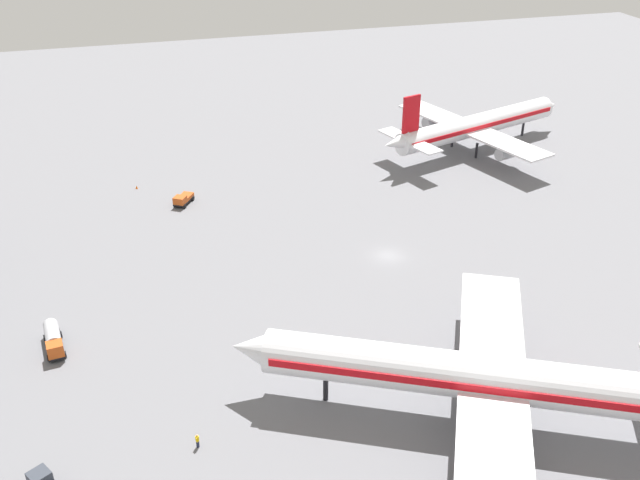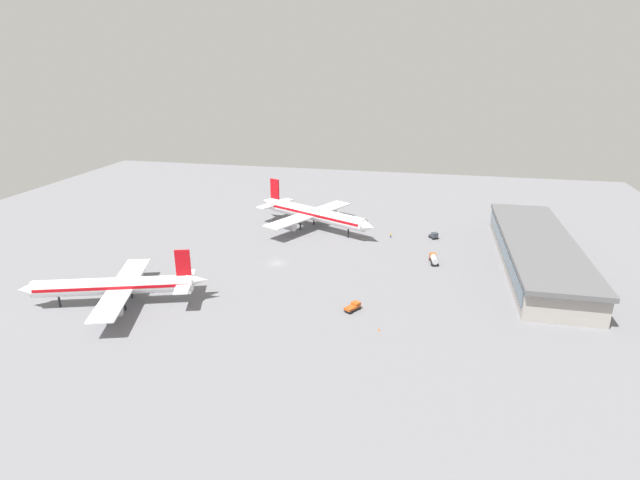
# 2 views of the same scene
# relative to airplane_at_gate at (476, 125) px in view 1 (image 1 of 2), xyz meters

# --- Properties ---
(ground) EXTENTS (288.00, 288.00, 0.00)m
(ground) POSITION_rel_airplane_at_gate_xyz_m (35.62, -31.59, -5.20)
(ground) COLOR slate
(airplane_at_gate) EXTENTS (37.52, 45.71, 14.29)m
(airplane_at_gate) POSITION_rel_airplane_at_gate_xyz_m (0.00, 0.00, 0.00)
(airplane_at_gate) COLOR white
(airplane_at_gate) RESTS_ON ground
(airplane_taxiing) EXTENTS (40.85, 49.08, 16.11)m
(airplane_taxiing) POSITION_rel_airplane_at_gate_xyz_m (71.01, -35.11, 0.66)
(airplane_taxiing) COLOR white
(airplane_taxiing) RESTS_ON ground
(pushback_tractor) EXTENTS (4.74, 3.95, 1.90)m
(pushback_tractor) POSITION_rel_airplane_at_gate_xyz_m (9.52, -59.51, -4.23)
(pushback_tractor) COLOR black
(pushback_tractor) RESTS_ON ground
(fuel_truck) EXTENTS (6.51, 2.91, 2.50)m
(fuel_truck) POSITION_rel_airplane_at_gate_xyz_m (45.85, -79.15, -3.81)
(fuel_truck) COLOR black
(fuel_truck) RESTS_ON ground
(ground_crew_worker) EXTENTS (0.56, 0.47, 1.67)m
(ground_crew_worker) POSITION_rel_airplane_at_gate_xyz_m (67.15, -64.22, -4.35)
(ground_crew_worker) COLOR #1E2338
(ground_crew_worker) RESTS_ON ground
(safety_cone_near_gate) EXTENTS (0.44, 0.44, 0.60)m
(safety_cone_near_gate) POSITION_rel_airplane_at_gate_xyz_m (0.84, -66.92, -4.90)
(safety_cone_near_gate) COLOR #EA590C
(safety_cone_near_gate) RESTS_ON ground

